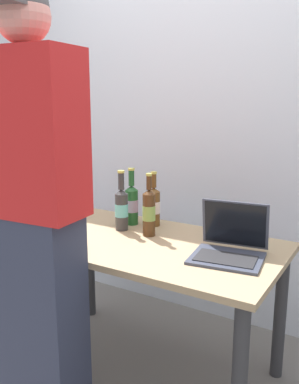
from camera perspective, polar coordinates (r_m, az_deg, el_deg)
name	(u,v)px	position (r m, az deg, el deg)	size (l,w,h in m)	color
ground_plane	(145,368)	(2.39, -0.65, -23.05)	(8.00, 8.00, 0.00)	slate
desk	(144,261)	(2.10, -0.69, -9.46)	(1.34, 0.73, 0.71)	#9E8460
laptop	(230,245)	(1.89, 10.99, -7.18)	(0.34, 0.34, 0.23)	#383D4C
beer_bottle_brown	(154,205)	(2.27, 0.58, -1.84)	(0.07, 0.07, 0.30)	brown
beer_bottle_green	(122,208)	(2.20, -3.88, -2.17)	(0.07, 0.07, 0.32)	#333333
beer_bottle_dark	(149,211)	(2.10, -0.07, -2.69)	(0.07, 0.07, 0.32)	#472B14
beer_bottle_amber	(132,203)	(2.30, -2.48, -1.57)	(0.07, 0.07, 0.32)	#1E5123
person_figure	(35,218)	(1.73, -15.48, -3.41)	(0.43, 0.31, 1.83)	#2D3347
back_wall	(210,116)	(2.63, 8.27, 10.37)	(6.00, 0.10, 2.60)	silver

